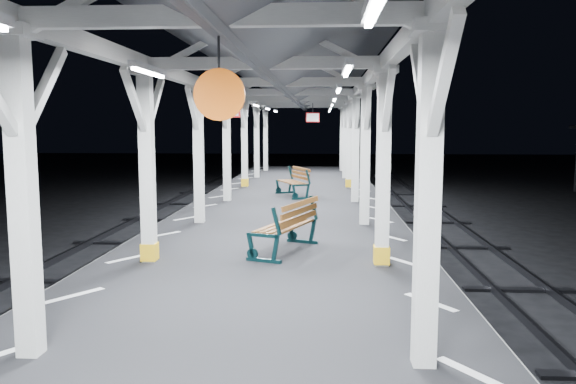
{
  "coord_description": "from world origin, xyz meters",
  "views": [
    {
      "loc": [
        0.99,
        -7.39,
        3.35
      ],
      "look_at": [
        0.39,
        2.34,
        2.2
      ],
      "focal_mm": 35.0,
      "sensor_mm": 36.0,
      "label": 1
    }
  ],
  "objects": [
    {
      "name": "bench_mid",
      "position": [
        0.39,
        2.86,
        1.53
      ],
      "size": [
        1.25,
        1.94,
        0.99
      ],
      "rotation": [
        0.0,
        0.0,
        -0.35
      ],
      "color": "#0B292C",
      "rests_on": "platform"
    },
    {
      "name": "hazard_stripes_right",
      "position": [
        2.45,
        0.0,
        1.0
      ],
      "size": [
        1.0,
        48.0,
        0.01
      ],
      "primitive_type": "cube",
      "color": "silver",
      "rests_on": "platform"
    },
    {
      "name": "ground",
      "position": [
        0.0,
        0.0,
        0.0
      ],
      "size": [
        120.0,
        120.0,
        0.0
      ],
      "primitive_type": "plane",
      "color": "black",
      "rests_on": "ground"
    },
    {
      "name": "platform",
      "position": [
        0.0,
        0.0,
        0.5
      ],
      "size": [
        6.0,
        50.0,
        1.0
      ],
      "primitive_type": "cube",
      "color": "black",
      "rests_on": "ground"
    },
    {
      "name": "bench_far",
      "position": [
        0.08,
        11.31,
        1.51
      ],
      "size": [
        1.27,
        1.88,
        0.96
      ],
      "rotation": [
        0.0,
        0.0,
        0.4
      ],
      "color": "#0B292C",
      "rests_on": "platform"
    },
    {
      "name": "hazard_stripes_left",
      "position": [
        -2.45,
        0.0,
        1.0
      ],
      "size": [
        1.0,
        48.0,
        0.01
      ],
      "primitive_type": "cube",
      "color": "silver",
      "rests_on": "platform"
    },
    {
      "name": "canopy",
      "position": [
        0.0,
        -0.02,
        4.56
      ],
      "size": [
        5.4,
        49.0,
        4.65
      ],
      "color": "silver",
      "rests_on": "platform"
    }
  ]
}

